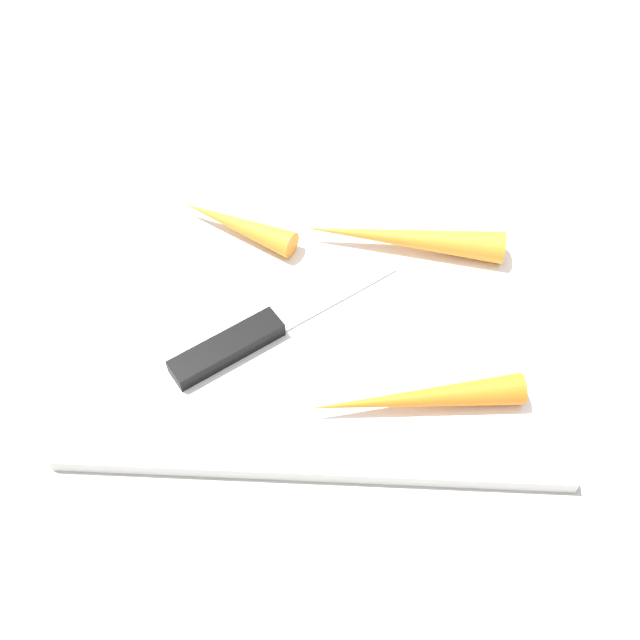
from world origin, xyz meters
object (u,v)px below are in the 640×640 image
(cutting_board, at_px, (320,325))
(carrot_longest, at_px, (402,238))
(knife, at_px, (242,340))
(carrot_shortest, at_px, (237,224))
(carrot_medium, at_px, (416,398))

(cutting_board, relative_size, carrot_longest, 2.17)
(knife, distance_m, carrot_longest, 0.16)
(knife, height_order, carrot_shortest, carrot_shortest)
(knife, bearing_deg, cutting_board, -13.05)
(cutting_board, height_order, carrot_shortest, carrot_shortest)
(carrot_medium, height_order, carrot_longest, carrot_longest)
(knife, distance_m, carrot_medium, 0.14)
(carrot_medium, height_order, carrot_shortest, same)
(knife, bearing_deg, carrot_medium, -57.99)
(cutting_board, xyz_separation_m, carrot_shortest, (0.07, -0.09, 0.02))
(knife, xyz_separation_m, carrot_medium, (-0.13, 0.05, 0.01))
(cutting_board, xyz_separation_m, knife, (0.06, 0.03, 0.01))
(cutting_board, distance_m, knife, 0.06)
(carrot_shortest, distance_m, carrot_longest, 0.14)
(cutting_board, bearing_deg, carrot_longest, -129.53)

